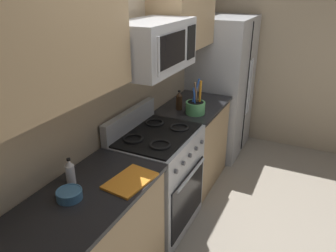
{
  "coord_description": "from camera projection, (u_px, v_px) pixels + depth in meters",
  "views": [
    {
      "loc": [
        -2.19,
        -0.56,
        2.09
      ],
      "look_at": [
        -0.03,
        0.49,
        1.03
      ],
      "focal_mm": 35.16,
      "sensor_mm": 36.0,
      "label": 1
    }
  ],
  "objects": [
    {
      "name": "ground_plane",
      "position": [
        220.0,
        242.0,
        2.87
      ],
      "size": [
        16.0,
        16.0,
        0.0
      ],
      "primitive_type": "plane",
      "color": "gray"
    },
    {
      "name": "wall_back",
      "position": [
        118.0,
        85.0,
        2.73
      ],
      "size": [
        8.0,
        0.1,
        2.6
      ],
      "primitive_type": "cube",
      "color": "tan",
      "rests_on": "ground"
    },
    {
      "name": "range_oven",
      "position": [
        158.0,
        180.0,
        2.92
      ],
      "size": [
        0.76,
        0.62,
        1.09
      ],
      "color": "#B2B5BA",
      "rests_on": "ground"
    },
    {
      "name": "counter_right",
      "position": [
        193.0,
        144.0,
        3.61
      ],
      "size": [
        0.88,
        0.58,
        0.91
      ],
      "color": "tan",
      "rests_on": "ground"
    },
    {
      "name": "refrigerator",
      "position": [
        221.0,
        87.0,
        4.19
      ],
      "size": [
        0.89,
        0.69,
        1.72
      ],
      "color": "#B2B5BA",
      "rests_on": "ground"
    },
    {
      "name": "wall_right",
      "position": [
        280.0,
        48.0,
        4.23
      ],
      "size": [
        0.1,
        8.0,
        2.6
      ],
      "primitive_type": "cube",
      "color": "tan",
      "rests_on": "ground"
    },
    {
      "name": "microwave",
      "position": [
        153.0,
        46.0,
        2.46
      ],
      "size": [
        0.76,
        0.44,
        0.37
      ],
      "color": "#B2B5BA"
    },
    {
      "name": "upper_cabinets_left",
      "position": [
        40.0,
        30.0,
        1.63
      ],
      "size": [
        1.11,
        0.34,
        0.77
      ],
      "color": "tan"
    },
    {
      "name": "upper_cabinets_right",
      "position": [
        184.0,
        7.0,
        3.1
      ],
      "size": [
        0.87,
        0.34,
        0.77
      ],
      "color": "tan"
    },
    {
      "name": "utensil_crock",
      "position": [
        195.0,
        107.0,
        3.17
      ],
      "size": [
        0.19,
        0.19,
        0.34
      ],
      "color": "#59AD66",
      "rests_on": "counter_right"
    },
    {
      "name": "cutting_board",
      "position": [
        130.0,
        181.0,
        2.1
      ],
      "size": [
        0.36,
        0.26,
        0.02
      ],
      "primitive_type": "cube",
      "rotation": [
        0.0,
        0.0,
        -0.11
      ],
      "color": "orange",
      "rests_on": "counter_left"
    },
    {
      "name": "bottle_soy",
      "position": [
        179.0,
        101.0,
        3.26
      ],
      "size": [
        0.06,
        0.06,
        0.2
      ],
      "color": "#382314",
      "rests_on": "counter_right"
    },
    {
      "name": "bottle_vinegar",
      "position": [
        70.0,
        172.0,
        2.06
      ],
      "size": [
        0.06,
        0.06,
        0.18
      ],
      "color": "silver",
      "rests_on": "counter_left"
    },
    {
      "name": "prep_bowl",
      "position": [
        69.0,
        194.0,
        1.93
      ],
      "size": [
        0.15,
        0.15,
        0.06
      ],
      "color": "teal",
      "rests_on": "counter_left"
    }
  ]
}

